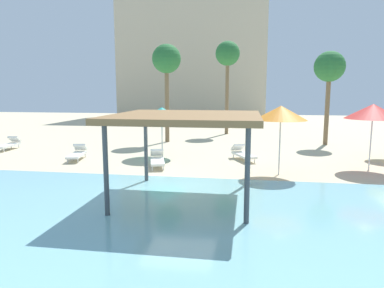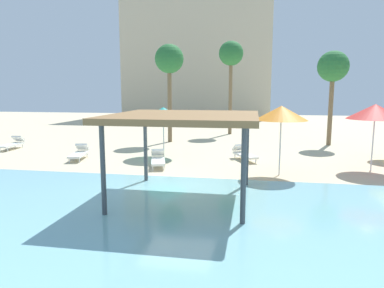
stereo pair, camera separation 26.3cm
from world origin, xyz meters
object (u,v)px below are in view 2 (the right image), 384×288
Objects in this scene: shade_pavilion at (185,119)px; lounge_chair_0 at (13,143)px; lounge_chair_3 at (79,153)px; palm_tree_2 at (169,61)px; beach_umbrella_teal_4 at (163,114)px; beach_umbrella_orange_5 at (281,113)px; lounge_chair_2 at (244,153)px; palm_tree_0 at (231,56)px; lounge_chair_4 at (158,159)px; beach_umbrella_red_0 at (375,112)px; palm_tree_1 at (333,68)px.

shade_pavilion is 2.32× the size of lounge_chair_0.
palm_tree_2 is at bearing 143.37° from lounge_chair_3.
shade_pavilion is 0.69× the size of palm_tree_2.
beach_umbrella_orange_5 is at bearing -28.66° from beach_umbrella_teal_4.
beach_umbrella_teal_4 is at bearing 81.29° from lounge_chair_0.
palm_tree_0 reaches higher than lounge_chair_2.
beach_umbrella_teal_4 reaches higher than lounge_chair_4.
beach_umbrella_red_0 is 4.27m from beach_umbrella_orange_5.
beach_umbrella_red_0 is at bearing 78.97° from lounge_chair_0.
palm_tree_0 is (-2.97, 13.53, 3.56)m from beach_umbrella_orange_5.
lounge_chair_0 is at bearing -141.71° from palm_tree_0.
palm_tree_1 is (18.82, 4.93, 4.47)m from lounge_chair_0.
beach_umbrella_teal_4 is 1.31× the size of lounge_chair_3.
lounge_chair_2 is 0.99× the size of lounge_chair_3.
palm_tree_2 is (-10.65, 6.91, 2.80)m from beach_umbrella_red_0.
palm_tree_2 is (-1.31, 7.67, 5.02)m from lounge_chair_4.
palm_tree_1 reaches higher than beach_umbrella_red_0.
shade_pavilion is 8.96m from beach_umbrella_red_0.
beach_umbrella_red_0 is 1.46× the size of lounge_chair_2.
palm_tree_2 is at bearing 100.23° from beach_umbrella_teal_4.
palm_tree_1 is (3.66, 8.83, 2.26)m from beach_umbrella_orange_5.
palm_tree_1 is at bearing 115.65° from lounge_chair_4.
lounge_chair_3 is (5.43, -2.21, 0.00)m from lounge_chair_0.
shade_pavilion is 2.27× the size of lounge_chair_2.
palm_tree_2 is (-3.70, -5.08, -0.75)m from palm_tree_0.
lounge_chair_4 is (-5.36, 0.78, -2.21)m from beach_umbrella_orange_5.
lounge_chair_3 is 4.47m from lounge_chair_4.
beach_umbrella_orange_5 is 15.81m from lounge_chair_0.
lounge_chair_2 is at bearing 86.51° from lounge_chair_3.
lounge_chair_2 is 0.99× the size of lounge_chair_4.
palm_tree_1 is at bearing 67.50° from beach_umbrella_orange_5.
palm_tree_2 is at bearing -177.89° from palm_tree_1.
lounge_chair_4 is 12.89m from palm_tree_1.
palm_tree_0 is at bearing 75.28° from beach_umbrella_teal_4.
palm_tree_1 is at bearing 105.83° from lounge_chair_3.
palm_tree_2 is at bearing 173.55° from lounge_chair_4.
beach_umbrella_teal_4 is 11.43m from palm_tree_0.
lounge_chair_2 is (13.63, -0.95, 0.00)m from lounge_chair_0.
lounge_chair_4 is (9.80, -3.13, 0.00)m from lounge_chair_0.
beach_umbrella_red_0 is 13.90m from lounge_chair_3.
palm_tree_2 is (-0.96, 5.33, 3.10)m from beach_umbrella_teal_4.
palm_tree_1 is (6.84, 12.68, 2.24)m from shade_pavilion.
lounge_chair_0 and lounge_chair_3 have the same top height.
shade_pavilion is 14.44m from lounge_chair_0.
beach_umbrella_red_0 is 14.31m from palm_tree_0.
lounge_chair_0 is at bearing 147.10° from shade_pavilion.
beach_umbrella_teal_4 is 0.91× the size of beach_umbrella_orange_5.
palm_tree_1 reaches higher than lounge_chair_0.
beach_umbrella_orange_5 is (3.18, 3.85, -0.01)m from shade_pavilion.
lounge_chair_0 is 10.87m from palm_tree_2.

